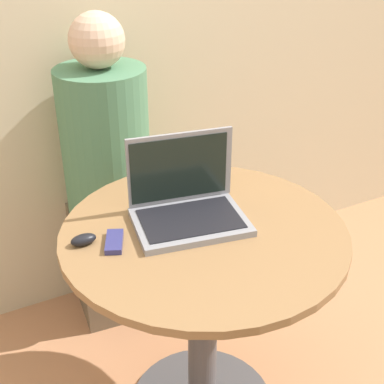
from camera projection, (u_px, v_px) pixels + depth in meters
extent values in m
cylinder|color=#4C4C51|center=(203.00, 327.00, 1.72)|extent=(0.09, 0.09, 0.71)
cylinder|color=olive|center=(204.00, 233.00, 1.54)|extent=(0.83, 0.83, 0.02)
cube|color=gray|center=(190.00, 222.00, 1.55)|extent=(0.36, 0.28, 0.02)
cube|color=black|center=(190.00, 219.00, 1.54)|extent=(0.31, 0.23, 0.00)
cube|color=gray|center=(179.00, 168.00, 1.58)|extent=(0.32, 0.07, 0.22)
cube|color=black|center=(179.00, 169.00, 1.58)|extent=(0.29, 0.05, 0.20)
cube|color=navy|center=(114.00, 242.00, 1.46)|extent=(0.08, 0.11, 0.02)
ellipsoid|color=black|center=(83.00, 240.00, 1.46)|extent=(0.07, 0.04, 0.03)
cube|color=brown|center=(109.00, 250.00, 2.33)|extent=(0.35, 0.48, 0.47)
cylinder|color=#4C7F5B|center=(106.00, 148.00, 1.98)|extent=(0.32, 0.32, 0.60)
sphere|color=beige|center=(97.00, 40.00, 1.79)|extent=(0.19, 0.19, 0.19)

